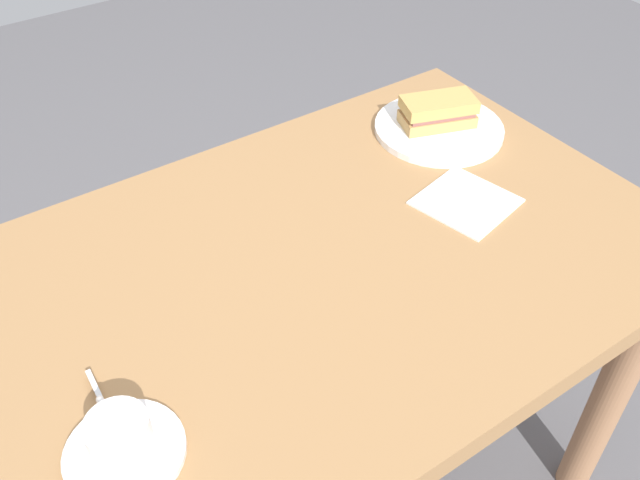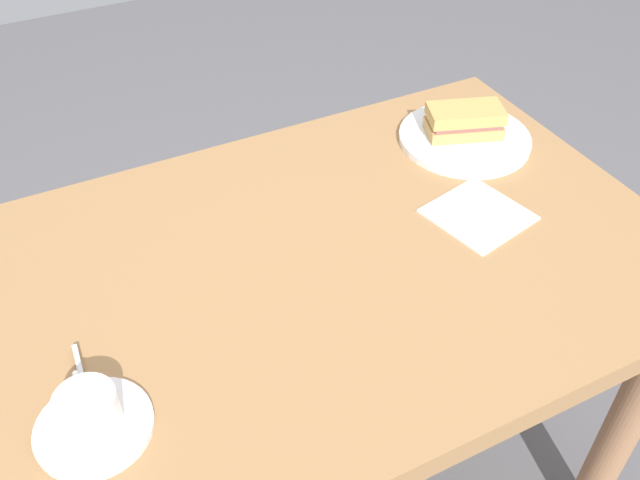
# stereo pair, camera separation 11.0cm
# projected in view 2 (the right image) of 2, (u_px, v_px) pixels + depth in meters

# --- Properties ---
(dining_table) EXTENTS (1.17, 0.76, 0.75)m
(dining_table) POSITION_uv_depth(u_px,v_px,m) (321.00, 310.00, 1.19)
(dining_table) COLOR #9E7246
(dining_table) RESTS_ON ground_plane
(sandwich_plate) EXTENTS (0.26, 0.26, 0.01)m
(sandwich_plate) POSITION_uv_depth(u_px,v_px,m) (465.00, 138.00, 1.36)
(sandwich_plate) COLOR white
(sandwich_plate) RESTS_ON dining_table
(sandwich_front) EXTENTS (0.16, 0.12, 0.06)m
(sandwich_front) POSITION_uv_depth(u_px,v_px,m) (464.00, 121.00, 1.34)
(sandwich_front) COLOR tan
(sandwich_front) RESTS_ON sandwich_plate
(coffee_saucer) EXTENTS (0.15, 0.15, 0.01)m
(coffee_saucer) POSITION_uv_depth(u_px,v_px,m) (94.00, 427.00, 0.87)
(coffee_saucer) COLOR white
(coffee_saucer) RESTS_ON dining_table
(coffee_cup) EXTENTS (0.08, 0.10, 0.06)m
(coffee_cup) POSITION_uv_depth(u_px,v_px,m) (88.00, 410.00, 0.85)
(coffee_cup) COLOR white
(coffee_cup) RESTS_ON coffee_saucer
(spoon) EXTENTS (0.02, 0.10, 0.01)m
(spoon) POSITION_uv_depth(u_px,v_px,m) (83.00, 380.00, 0.92)
(spoon) COLOR silver
(spoon) RESTS_ON coffee_saucer
(napkin) EXTENTS (0.18, 0.18, 0.00)m
(napkin) POSITION_uv_depth(u_px,v_px,m) (478.00, 214.00, 1.19)
(napkin) COLOR white
(napkin) RESTS_ON dining_table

